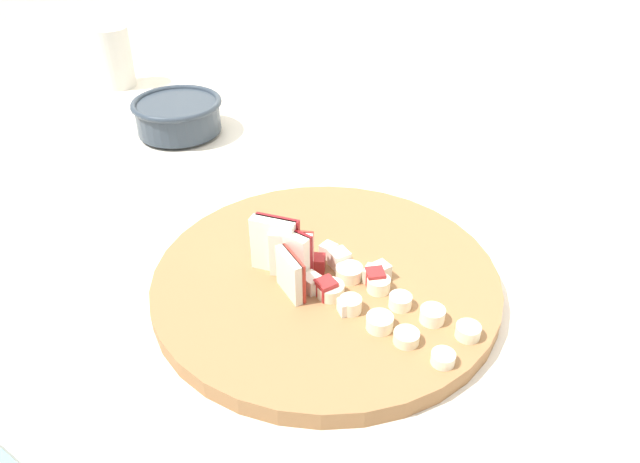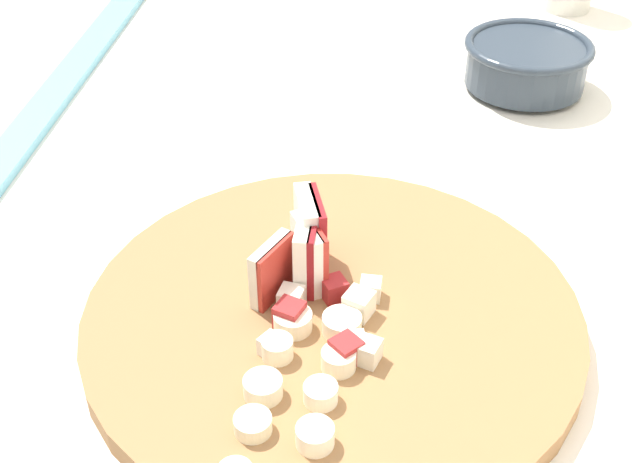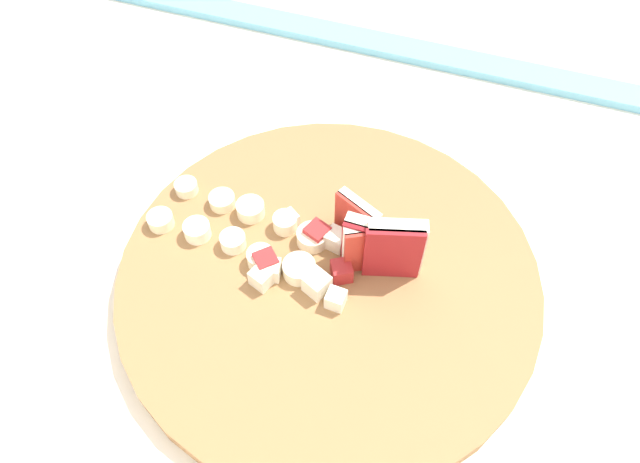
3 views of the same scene
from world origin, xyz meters
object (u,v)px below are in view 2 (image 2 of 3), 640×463
Objects in this scene: apple_dice_pile at (330,319)px; ceramic_bowl at (527,62)px; apple_wedge_fan at (304,249)px; banana_slice_rows at (299,383)px; cutting_board at (337,318)px.

apple_dice_pile is 0.63× the size of ceramic_bowl.
ceramic_bowl is at bearing 151.46° from apple_wedge_fan.
apple_wedge_fan is 0.61× the size of ceramic_bowl.
apple_wedge_fan is 0.98× the size of apple_dice_pile.
apple_dice_pile is 0.06m from banana_slice_rows.
cutting_board is at bearing 40.06° from apple_wedge_fan.
banana_slice_rows is at bearing -21.56° from ceramic_bowl.
apple_wedge_fan reaches higher than banana_slice_rows.
ceramic_bowl is at bearing 156.75° from cutting_board.
cutting_board is 0.47m from ceramic_bowl.
apple_dice_pile is (0.02, -0.00, 0.02)m from cutting_board.
apple_wedge_fan is at bearing -155.57° from apple_dice_pile.
cutting_board is 0.06m from apple_wedge_fan.
ceramic_bowl is at bearing 157.35° from apple_dice_pile.
banana_slice_rows reaches higher than cutting_board.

